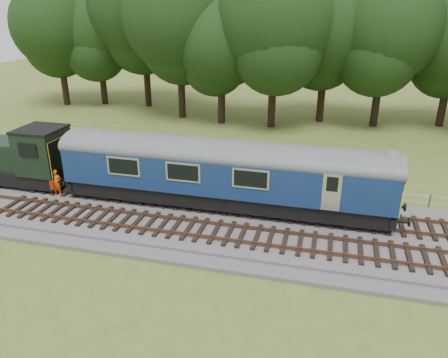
# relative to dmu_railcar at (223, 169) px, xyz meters

# --- Properties ---
(ground) EXTENTS (120.00, 120.00, 0.00)m
(ground) POSITION_rel_dmu_railcar_xyz_m (5.25, -1.40, -2.61)
(ground) COLOR #506625
(ground) RESTS_ON ground
(ballast) EXTENTS (70.00, 7.00, 0.35)m
(ballast) POSITION_rel_dmu_railcar_xyz_m (5.25, -1.40, -2.43)
(ballast) COLOR #4C4C4F
(ballast) RESTS_ON ground
(track_north) EXTENTS (67.20, 2.40, 0.21)m
(track_north) POSITION_rel_dmu_railcar_xyz_m (5.25, -0.00, -2.19)
(track_north) COLOR black
(track_north) RESTS_ON ballast
(track_south) EXTENTS (67.20, 2.40, 0.21)m
(track_south) POSITION_rel_dmu_railcar_xyz_m (5.25, -3.00, -2.19)
(track_south) COLOR black
(track_south) RESTS_ON ballast
(fence) EXTENTS (64.00, 0.12, 1.00)m
(fence) POSITION_rel_dmu_railcar_xyz_m (5.25, 3.10, -2.61)
(fence) COLOR #6B6054
(fence) RESTS_ON ground
(tree_line) EXTENTS (70.00, 8.00, 18.00)m
(tree_line) POSITION_rel_dmu_railcar_xyz_m (5.25, 20.60, -2.61)
(tree_line) COLOR black
(tree_line) RESTS_ON ground
(dmu_railcar) EXTENTS (18.05, 2.86, 3.88)m
(dmu_railcar) POSITION_rel_dmu_railcar_xyz_m (0.00, 0.00, 0.00)
(dmu_railcar) COLOR black
(dmu_railcar) RESTS_ON ground
(shunter_loco) EXTENTS (8.91, 2.60, 3.38)m
(shunter_loco) POSITION_rel_dmu_railcar_xyz_m (-13.93, 0.00, -0.63)
(shunter_loco) COLOR black
(shunter_loco) RESTS_ON ground
(worker) EXTENTS (0.64, 0.47, 1.61)m
(worker) POSITION_rel_dmu_railcar_xyz_m (-9.85, -1.06, -1.45)
(worker) COLOR #FC600D
(worker) RESTS_ON ballast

